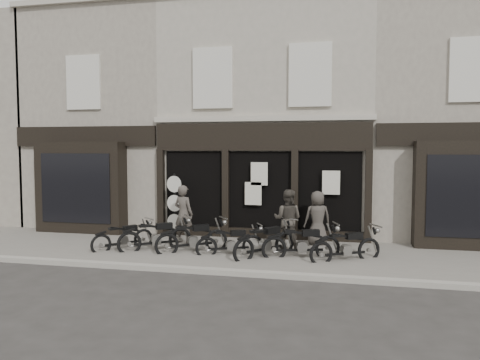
% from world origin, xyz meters
% --- Properties ---
extents(ground_plane, '(90.00, 90.00, 0.00)m').
position_xyz_m(ground_plane, '(0.00, 0.00, 0.00)').
color(ground_plane, '#2D2B28').
rests_on(ground_plane, ground).
extents(pavement, '(30.00, 4.20, 0.12)m').
position_xyz_m(pavement, '(0.00, 0.90, 0.06)').
color(pavement, '#68645C').
rests_on(pavement, ground_plane).
extents(kerb, '(30.00, 0.25, 0.13)m').
position_xyz_m(kerb, '(0.00, -1.25, 0.07)').
color(kerb, gray).
rests_on(kerb, ground_plane).
extents(central_building, '(7.30, 6.22, 8.34)m').
position_xyz_m(central_building, '(0.00, 5.95, 4.08)').
color(central_building, '#AAA092').
rests_on(central_building, ground).
extents(neighbour_left, '(5.60, 6.73, 8.34)m').
position_xyz_m(neighbour_left, '(-6.35, 5.90, 4.04)').
color(neighbour_left, gray).
rests_on(neighbour_left, ground).
extents(neighbour_right, '(5.60, 6.73, 8.34)m').
position_xyz_m(neighbour_right, '(6.35, 5.90, 4.04)').
color(neighbour_right, gray).
rests_on(neighbour_right, ground).
extents(motorcycle_0, '(1.42, 1.65, 0.94)m').
position_xyz_m(motorcycle_0, '(-3.68, 0.50, 0.37)').
color(motorcycle_0, black).
rests_on(motorcycle_0, ground).
extents(motorcycle_1, '(1.91, 1.56, 1.07)m').
position_xyz_m(motorcycle_1, '(-2.67, 0.57, 0.42)').
color(motorcycle_1, black).
rests_on(motorcycle_1, ground).
extents(motorcycle_2, '(1.89, 1.53, 1.05)m').
position_xyz_m(motorcycle_2, '(-1.54, 0.58, 0.42)').
color(motorcycle_2, black).
rests_on(motorcycle_2, ground).
extents(motorcycle_3, '(1.82, 1.07, 0.93)m').
position_xyz_m(motorcycle_3, '(-0.40, 0.50, 0.37)').
color(motorcycle_3, black).
rests_on(motorcycle_3, ground).
extents(motorcycle_4, '(1.59, 1.91, 1.07)m').
position_xyz_m(motorcycle_4, '(0.60, 0.46, 0.43)').
color(motorcycle_4, black).
rests_on(motorcycle_4, ground).
extents(motorcycle_5, '(2.12, 0.96, 1.05)m').
position_xyz_m(motorcycle_5, '(1.60, 0.54, 0.42)').
color(motorcycle_5, black).
rests_on(motorcycle_5, ground).
extents(motorcycle_6, '(1.90, 1.32, 1.01)m').
position_xyz_m(motorcycle_6, '(2.78, 0.44, 0.40)').
color(motorcycle_6, black).
rests_on(motorcycle_6, ground).
extents(man_left, '(0.76, 0.61, 1.81)m').
position_xyz_m(man_left, '(-2.20, 1.64, 1.03)').
color(man_left, '#48413B').
rests_on(man_left, pavement).
extents(man_centre, '(0.94, 0.78, 1.76)m').
position_xyz_m(man_centre, '(1.09, 1.46, 1.00)').
color(man_centre, '#3C3730').
rests_on(man_centre, pavement).
extents(man_right, '(0.94, 0.76, 1.66)m').
position_xyz_m(man_right, '(1.92, 2.23, 0.95)').
color(man_right, '#403A35').
rests_on(man_right, pavement).
extents(advert_sign_post, '(0.54, 0.35, 2.24)m').
position_xyz_m(advert_sign_post, '(-2.77, 2.39, 1.09)').
color(advert_sign_post, black).
rests_on(advert_sign_post, ground).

